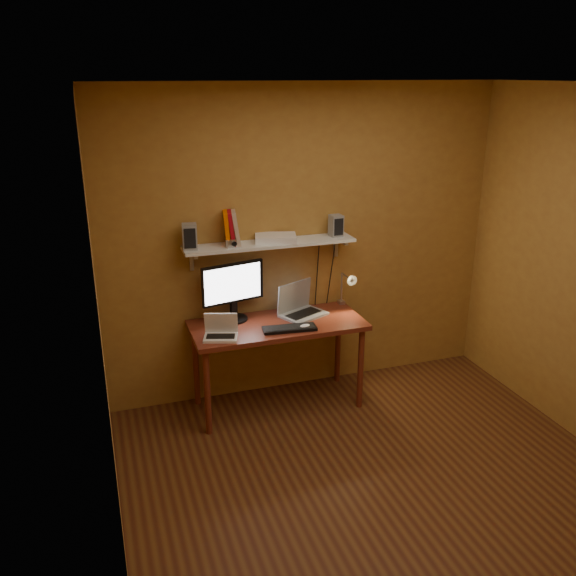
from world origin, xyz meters
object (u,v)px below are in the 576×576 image
object	(u,v)px
keyboard	(289,329)
desk_lamp	(347,285)
speaker_left	(190,237)
router	(276,238)
mouse	(305,326)
netbook	(221,331)
monitor	(233,289)
laptop	(299,306)
desk	(278,333)
shelf_camera	(233,243)
speaker_right	(336,226)
wall_shelf	(270,244)

from	to	relation	value
keyboard	desk_lamp	size ratio (longest dim) A/B	1.13
speaker_left	router	xyz separation A→B (m)	(0.69, 0.01, -0.07)
desk_lamp	mouse	bearing A→B (deg)	-148.33
netbook	monitor	bearing A→B (deg)	78.00
laptop	desk	bearing A→B (deg)	-175.85
monitor	netbook	size ratio (longest dim) A/B	1.78
shelf_camera	router	xyz separation A→B (m)	(0.37, 0.07, -0.01)
netbook	speaker_left	bearing A→B (deg)	132.12
monitor	laptop	bearing A→B (deg)	-18.09
desk	desk_lamp	xyz separation A→B (m)	(0.66, 0.13, 0.29)
laptop	speaker_left	xyz separation A→B (m)	(-0.87, 0.07, 0.65)
netbook	router	world-z (taller)	router
netbook	mouse	xyz separation A→B (m)	(0.66, -0.05, -0.04)
mouse	speaker_left	xyz separation A→B (m)	(-0.81, 0.37, 0.71)
laptop	keyboard	size ratio (longest dim) A/B	1.02
netbook	speaker_right	world-z (taller)	speaker_right
netbook	mouse	world-z (taller)	netbook
keyboard	mouse	world-z (taller)	mouse
desk	mouse	distance (m)	0.27
mouse	laptop	bearing A→B (deg)	62.01
mouse	desk_lamp	distance (m)	0.61
desk_lamp	speaker_right	xyz separation A→B (m)	(-0.09, 0.08, 0.51)
netbook	router	bearing A→B (deg)	49.12
mouse	shelf_camera	world-z (taller)	shelf_camera
wall_shelf	speaker_left	world-z (taller)	speaker_left
monitor	shelf_camera	size ratio (longest dim) A/B	4.67
monitor	netbook	distance (m)	0.42
keyboard	router	bearing A→B (deg)	95.87
speaker_left	wall_shelf	bearing A→B (deg)	8.67
speaker_right	mouse	bearing A→B (deg)	-140.96
shelf_camera	desk	bearing A→B (deg)	-23.16
monitor	speaker_right	distance (m)	1.00
wall_shelf	laptop	size ratio (longest dim) A/B	3.24
desk	speaker_right	distance (m)	1.01
desk_lamp	laptop	bearing A→B (deg)	-179.98
desk_lamp	shelf_camera	bearing A→B (deg)	179.45
laptop	speaker_right	bearing A→B (deg)	-11.79
wall_shelf	router	size ratio (longest dim) A/B	4.28
router	netbook	bearing A→B (deg)	-148.61
monitor	speaker_left	xyz separation A→B (m)	(-0.32, 0.01, 0.45)
speaker_right	router	world-z (taller)	speaker_right
keyboard	router	size ratio (longest dim) A/B	1.29
desk	shelf_camera	distance (m)	0.82
monitor	laptop	size ratio (longest dim) A/B	1.22
laptop	shelf_camera	size ratio (longest dim) A/B	3.84
wall_shelf	speaker_right	distance (m)	0.58
desk	wall_shelf	distance (m)	0.72
mouse	shelf_camera	distance (m)	0.86
wall_shelf	monitor	distance (m)	0.46
router	wall_shelf	bearing A→B (deg)	-170.07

